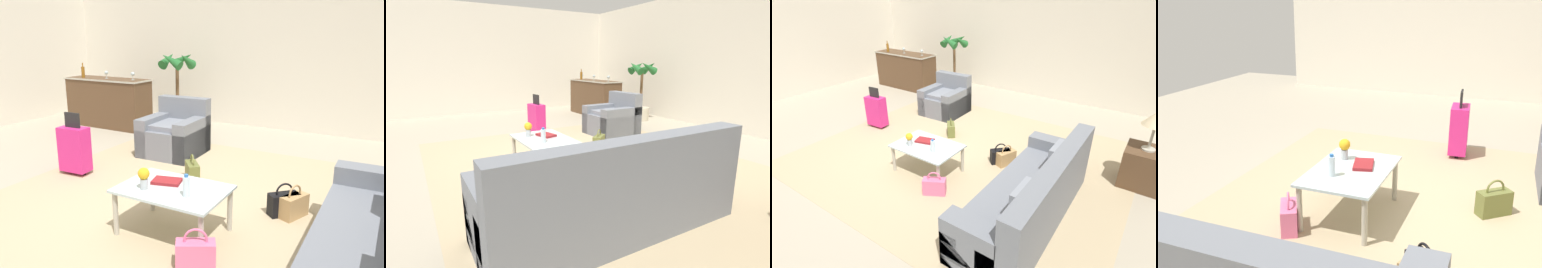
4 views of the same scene
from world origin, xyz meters
The scene contains 10 objects.
ground_plane centered at (0.00, 0.00, 0.00)m, with size 12.00×12.00×0.00m, color #A89E89.
wall_left centered at (-5.06, 0.00, 1.55)m, with size 0.12×8.00×3.10m, color silver.
area_rug centered at (0.60, 0.20, 0.00)m, with size 5.20×4.40×0.01m, color tan.
coffee_table centered at (0.40, -0.50, 0.40)m, with size 1.00×0.69×0.46m.
water_bottle centered at (0.60, -0.60, 0.55)m, with size 0.06×0.06×0.20m.
coffee_table_book centered at (0.28, -0.42, 0.47)m, with size 0.27×0.18×0.03m, color maroon.
flower_vase centered at (0.18, -0.65, 0.58)m, with size 0.11×0.11×0.21m.
suitcase_magenta centered at (-1.60, 0.20, 0.36)m, with size 0.42×0.25×0.85m.
handbag_pink centered at (0.86, -0.90, 0.13)m, with size 0.35×0.28×0.36m.
handbag_olive centered at (-0.09, 0.75, 0.13)m, with size 0.31×0.34×0.36m.
Camera 4 is at (3.76, 0.83, 1.96)m, focal length 40.00 mm.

